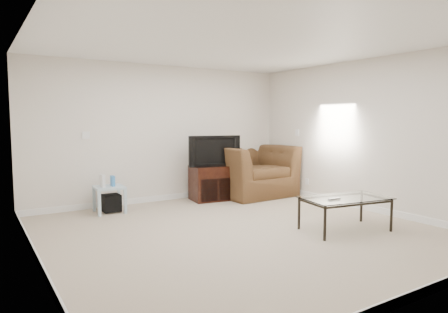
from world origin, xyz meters
TOP-DOWN VIEW (x-y plane):
  - floor at (0.00, 0.00)m, footprint 5.00×5.00m
  - ceiling at (0.00, 0.00)m, footprint 5.00×5.00m
  - wall_back at (0.00, 2.50)m, footprint 5.00×0.02m
  - wall_left at (-2.50, 0.00)m, footprint 0.02×5.00m
  - wall_right at (2.50, 0.00)m, footprint 0.02×5.00m
  - plate_back at (-1.40, 2.49)m, footprint 0.12×0.02m
  - plate_right_switch at (2.49, 1.60)m, footprint 0.02×0.09m
  - plate_right_outlet at (2.49, 1.30)m, footprint 0.02×0.08m
  - tv_stand at (0.78, 2.05)m, footprint 0.84×0.64m
  - dvd_player at (0.77, 2.01)m, footprint 0.50×0.38m
  - television at (0.78, 2.02)m, footprint 0.94×0.37m
  - side_table at (-1.16, 2.05)m, footprint 0.48×0.48m
  - subwoofer at (-1.14, 2.07)m, footprint 0.28×0.28m
  - game_console at (-1.27, 2.04)m, footprint 0.05×0.15m
  - game_case at (-1.11, 2.03)m, footprint 0.05×0.13m
  - recliner at (1.69, 2.05)m, footprint 1.55×1.03m
  - coffee_table at (1.23, -0.72)m, footprint 1.26×0.85m
  - remote at (0.98, -0.75)m, footprint 0.19×0.06m

SIDE VIEW (x-z plane):
  - floor at x=0.00m, z-range 0.00..0.00m
  - subwoofer at x=-1.14m, z-range 0.02..0.29m
  - side_table at x=-1.16m, z-range 0.00..0.43m
  - coffee_table at x=1.23m, z-range 0.00..0.46m
  - plate_right_outlet at x=2.49m, z-range 0.24..0.36m
  - tv_stand at x=0.78m, z-range 0.00..0.65m
  - remote at x=0.98m, z-range 0.46..0.48m
  - game_case at x=-1.11m, z-range 0.43..0.60m
  - game_console at x=-1.27m, z-range 0.43..0.63m
  - dvd_player at x=0.77m, z-range 0.51..0.57m
  - recliner at x=1.69m, z-range 0.00..1.32m
  - television at x=0.78m, z-range 0.65..1.22m
  - wall_back at x=0.00m, z-range 0.00..2.50m
  - wall_left at x=-2.50m, z-range 0.00..2.50m
  - wall_right at x=2.50m, z-range 0.00..2.50m
  - plate_back at x=-1.40m, z-range 1.19..1.31m
  - plate_right_switch at x=2.49m, z-range 1.19..1.31m
  - ceiling at x=0.00m, z-range 2.50..2.50m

